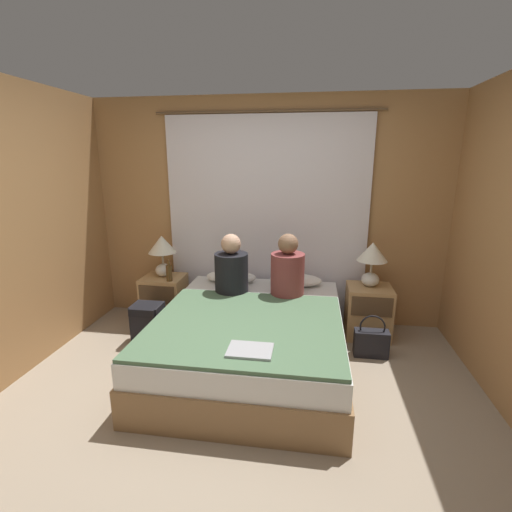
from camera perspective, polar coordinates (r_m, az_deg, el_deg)
name	(u,v)px	position (r m, az deg, el deg)	size (l,w,h in m)	color
ground_plane	(236,414)	(3.01, -3.08, -23.13)	(16.00, 16.00, 0.00)	gray
wall_back	(267,213)	(4.20, 1.67, 6.62)	(4.03, 0.06, 2.50)	#A37547
curtain_panel	(266,222)	(4.15, 1.56, 5.30)	(2.42, 0.02, 2.33)	silver
bed	(251,340)	(3.45, -0.76, -12.75)	(1.62, 1.99, 0.51)	olive
nightstand_left	(165,300)	(4.40, -13.89, -6.53)	(0.45, 0.41, 0.55)	tan
nightstand_right	(368,311)	(4.14, 16.86, -8.17)	(0.45, 0.41, 0.55)	tan
lamp_left	(162,250)	(4.26, -14.23, 0.97)	(0.31, 0.31, 0.47)	silver
lamp_right	(372,257)	(3.98, 17.43, -0.21)	(0.31, 0.31, 0.47)	silver
pillow_left	(231,277)	(4.13, -3.84, -3.22)	(0.56, 0.28, 0.12)	white
pillow_right	(296,280)	(4.04, 6.13, -3.68)	(0.56, 0.28, 0.12)	white
blanket_on_bed	(246,324)	(3.10, -1.58, -10.47)	(1.56, 1.41, 0.03)	#4C6B4C
person_left_in_bed	(231,269)	(3.74, -3.81, -2.07)	(0.34, 0.34, 0.62)	black
person_right_in_bed	(288,271)	(3.66, 4.87, -2.30)	(0.33, 0.33, 0.64)	brown
beer_bottle_on_left_stand	(169,273)	(4.13, -13.23, -2.50)	(0.06, 0.06, 0.24)	#513819
laptop_on_bed	(250,350)	(2.67, -0.91, -14.29)	(0.31, 0.23, 0.02)	#9EA0A5
backpack_on_floor	(148,321)	(4.02, -16.29, -9.57)	(0.30, 0.26, 0.41)	black
handbag_on_floor	(371,342)	(3.81, 17.30, -12.53)	(0.32, 0.14, 0.42)	black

